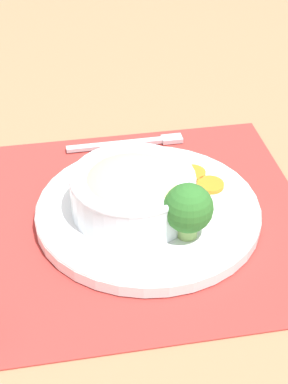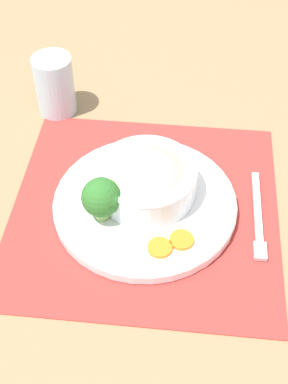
{
  "view_description": "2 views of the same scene",
  "coord_description": "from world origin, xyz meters",
  "px_view_note": "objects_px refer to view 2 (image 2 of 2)",
  "views": [
    {
      "loc": [
        0.66,
        -0.11,
        0.54
      ],
      "look_at": [
        -0.0,
        -0.0,
        0.04
      ],
      "focal_mm": 60.0,
      "sensor_mm": 36.0,
      "label": 1
    },
    {
      "loc": [
        -0.07,
        0.57,
        0.67
      ],
      "look_at": [
        0.0,
        0.01,
        0.05
      ],
      "focal_mm": 50.0,
      "sensor_mm": 36.0,
      "label": 2
    }
  ],
  "objects_px": {
    "broccoli_floret": "(102,198)",
    "water_glass": "(55,88)",
    "fork": "(258,223)",
    "bowl": "(147,178)"
  },
  "relations": [
    {
      "from": "bowl",
      "to": "fork",
      "type": "bearing_deg",
      "value": 169.85
    },
    {
      "from": "broccoli_floret",
      "to": "fork",
      "type": "relative_size",
      "value": 0.41
    },
    {
      "from": "bowl",
      "to": "water_glass",
      "type": "height_order",
      "value": "water_glass"
    },
    {
      "from": "broccoli_floret",
      "to": "water_glass",
      "type": "distance_m",
      "value": 0.31
    },
    {
      "from": "bowl",
      "to": "fork",
      "type": "height_order",
      "value": "bowl"
    },
    {
      "from": "fork",
      "to": "broccoli_floret",
      "type": "bearing_deg",
      "value": 4.59
    },
    {
      "from": "bowl",
      "to": "water_glass",
      "type": "distance_m",
      "value": 0.3
    },
    {
      "from": "broccoli_floret",
      "to": "water_glass",
      "type": "height_order",
      "value": "water_glass"
    },
    {
      "from": "broccoli_floret",
      "to": "fork",
      "type": "height_order",
      "value": "broccoli_floret"
    },
    {
      "from": "broccoli_floret",
      "to": "water_glass",
      "type": "xyz_separation_m",
      "value": [
        0.14,
        -0.28,
        -0.01
      ]
    }
  ]
}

